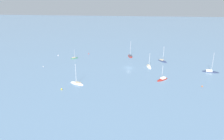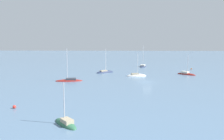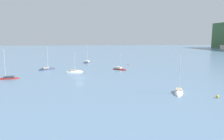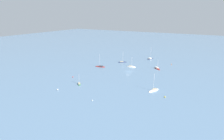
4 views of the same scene
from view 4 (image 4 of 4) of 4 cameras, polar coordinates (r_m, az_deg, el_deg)
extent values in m
plane|color=slate|center=(129.44, 5.31, -0.53)|extent=(600.00, 600.00, 0.00)
ellipsoid|color=silver|center=(99.89, 13.42, -6.61)|extent=(7.88, 5.26, 1.79)
cube|color=tan|center=(100.02, 13.69, -6.14)|extent=(3.15, 2.56, 0.49)
cylinder|color=silver|center=(97.61, 13.49, -3.84)|extent=(0.14, 0.14, 9.57)
ellipsoid|color=maroon|center=(141.17, -3.87, 1.06)|extent=(4.10, 8.98, 1.12)
cube|color=#333842|center=(140.71, -3.61, 1.28)|extent=(2.42, 3.38, 0.64)
cylinder|color=silver|center=(139.92, -4.07, 3.17)|extent=(0.14, 0.14, 10.07)
ellipsoid|color=white|center=(140.92, 6.28, 0.96)|extent=(3.55, 7.57, 1.97)
cube|color=tan|center=(140.80, 6.06, 1.30)|extent=(1.99, 2.87, 0.56)
cylinder|color=silver|center=(139.62, 6.49, 2.72)|extent=(0.14, 0.14, 7.94)
ellipsoid|color=#2D6647|center=(107.88, -10.64, -4.56)|extent=(5.35, 5.16, 1.21)
cube|color=tan|center=(107.22, -10.65, -4.33)|extent=(2.33, 2.29, 0.65)
cylinder|color=#B2B2B7|center=(106.98, -10.75, -2.89)|extent=(0.14, 0.14, 5.87)
ellipsoid|color=#232D4C|center=(169.82, 12.38, 3.54)|extent=(9.32, 5.01, 1.18)
cube|color=silver|center=(169.04, 12.28, 3.75)|extent=(3.59, 2.86, 0.85)
cylinder|color=silver|center=(168.94, 12.58, 5.43)|extent=(0.14, 0.14, 10.72)
ellipsoid|color=maroon|center=(140.12, 14.54, 0.39)|extent=(7.14, 6.99, 1.30)
cube|color=silver|center=(140.41, 14.45, 0.77)|extent=(3.12, 3.08, 0.86)
cylinder|color=silver|center=(138.72, 14.74, 1.91)|extent=(0.14, 0.14, 7.20)
ellipsoid|color=#232D4C|center=(154.04, 3.41, 2.49)|extent=(6.49, 7.74, 1.77)
cube|color=tan|center=(153.74, 3.19, 2.75)|extent=(2.98, 3.25, 0.54)
cylinder|color=silver|center=(152.84, 3.59, 4.36)|extent=(0.14, 0.14, 9.34)
sphere|color=white|center=(102.29, -17.32, -6.12)|extent=(0.79, 0.79, 0.79)
sphere|color=white|center=(87.01, -6.46, -9.82)|extent=(0.51, 0.51, 0.51)
sphere|color=red|center=(120.18, -12.66, -2.20)|extent=(0.61, 0.61, 0.61)
sphere|color=yellow|center=(93.63, 16.90, -8.39)|extent=(0.67, 0.67, 0.67)
sphere|color=orange|center=(155.16, 18.81, 1.78)|extent=(0.61, 0.61, 0.61)
camera|label=1|loc=(135.74, 62.56, 8.99)|focal=35.00mm
camera|label=2|loc=(77.95, -20.59, -4.89)|focal=35.00mm
camera|label=3|loc=(63.83, -21.04, -7.51)|focal=35.00mm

